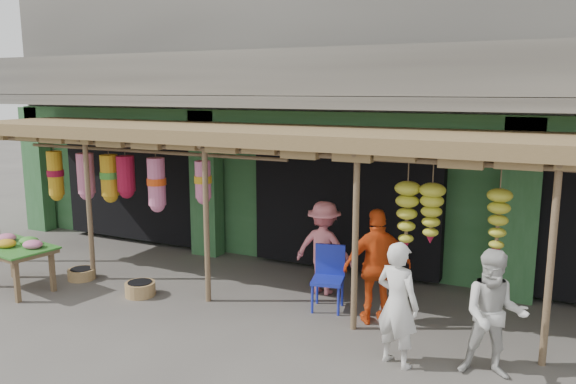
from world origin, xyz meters
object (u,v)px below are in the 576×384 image
at_px(flower_table, 15,248).
at_px(person_shopper, 324,248).
at_px(person_front, 397,304).
at_px(person_right, 494,315).
at_px(person_vendor, 377,267).
at_px(blue_chair, 329,274).

height_order(flower_table, person_shopper, person_shopper).
relative_size(flower_table, person_front, 1.03).
height_order(person_front, person_right, person_front).
bearing_deg(person_shopper, flower_table, 24.04).
bearing_deg(person_vendor, person_front, 85.54).
bearing_deg(person_right, person_front, -178.67).
xyz_separation_m(person_front, person_shopper, (-1.77, 1.95, -0.01)).
bearing_deg(person_front, person_shopper, -28.89).
distance_m(flower_table, person_right, 7.76).
height_order(blue_chair, person_shopper, person_shopper).
relative_size(blue_chair, person_right, 0.64).
bearing_deg(person_shopper, person_right, 149.09).
distance_m(flower_table, blue_chair, 5.41).
bearing_deg(blue_chair, flower_table, -175.32).
bearing_deg(flower_table, person_right, 12.33).
height_order(flower_table, blue_chair, blue_chair).
distance_m(person_front, person_vendor, 1.30).
distance_m(person_front, person_right, 1.13).
height_order(person_front, person_vendor, person_vendor).
bearing_deg(blue_chair, person_vendor, -27.29).
relative_size(blue_chair, person_front, 0.63).
distance_m(person_right, person_shopper, 3.38).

